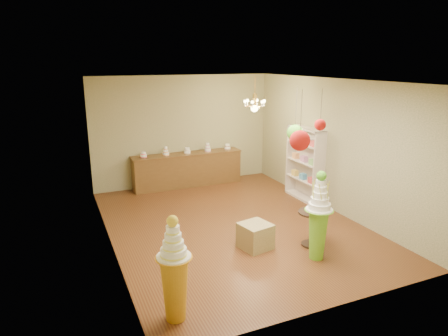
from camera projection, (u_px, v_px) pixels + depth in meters
name	position (u px, v px, depth m)	size (l,w,h in m)	color
floor	(232.00, 224.00, 8.50)	(6.50, 6.50, 0.00)	#522D16
ceiling	(233.00, 80.00, 7.71)	(6.50, 6.50, 0.00)	white
wall_back	(183.00, 131.00, 10.98)	(5.00, 0.04, 3.00)	gray
wall_front	(336.00, 209.00, 5.23)	(5.00, 0.04, 3.00)	gray
wall_left	(106.00, 169.00, 7.14)	(0.04, 6.50, 3.00)	gray
wall_right	(333.00, 146.00, 9.07)	(0.04, 6.50, 3.00)	gray
pedestal_green	(318.00, 223.00, 6.88)	(0.54, 0.54, 1.60)	#6DB929
pedestal_orange	(175.00, 279.00, 5.26)	(0.53, 0.53, 1.49)	orange
burlap_riser	(255.00, 236.00, 7.38)	(0.52, 0.52, 0.47)	#998753
sideboard	(188.00, 169.00, 11.00)	(3.04, 0.54, 1.16)	brown
shelving_unit	(305.00, 164.00, 9.87)	(0.33, 1.20, 1.80)	beige
round_table	(312.00, 224.00, 7.43)	(0.63, 0.63, 0.68)	black
vase	(313.00, 207.00, 7.34)	(0.16, 0.16, 0.17)	beige
pom_red_left	(300.00, 141.00, 5.64)	(0.29, 0.29, 0.86)	#433C30
pom_green_mid	(295.00, 133.00, 6.42)	(0.26, 0.26, 0.88)	#433C30
pom_red_right	(320.00, 125.00, 5.72)	(0.17, 0.17, 0.60)	#433C30
chandelier	(255.00, 106.00, 9.67)	(0.66, 0.66, 0.85)	#E4B150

